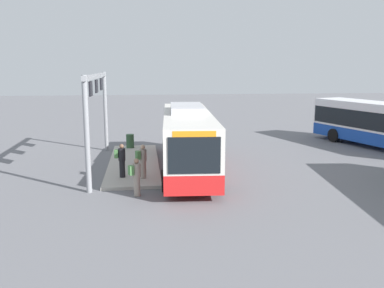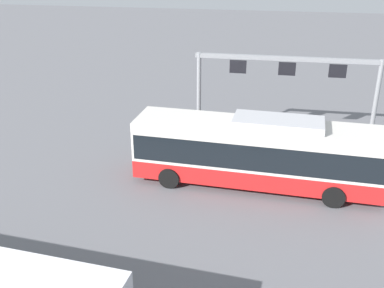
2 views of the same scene
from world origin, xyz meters
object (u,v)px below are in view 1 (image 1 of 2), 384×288
Objects in this scene: bus_main at (188,137)px; person_waiting_near at (142,160)px; bus_background_left at (381,122)px; person_waiting_mid at (121,160)px; trash_bin at (130,141)px; person_boarding at (136,176)px.

bus_main is 3.26m from person_waiting_near.
person_waiting_near is (2.03, -2.43, -0.76)m from bus_main.
bus_background_left reaches higher than person_waiting_mid.
person_waiting_near reaches higher than trash_bin.
person_waiting_mid is (6.22, -17.29, -0.73)m from bus_background_left.
person_boarding is at bearing -121.14° from person_waiting_near.
bus_main is 6.77m from trash_bin.
bus_background_left is 6.49× the size of person_waiting_mid.
trash_bin is at bearing 68.58° from person_boarding.
bus_background_left reaches higher than person_waiting_near.
bus_background_left is 12.04× the size of trash_bin.
bus_main reaches higher than bus_background_left.
person_waiting_mid is (-0.31, -1.03, 0.00)m from person_waiting_near.
bus_main is at bearing 15.66° from person_waiting_near.
trash_bin is at bearing 96.68° from person_waiting_mid.
bus_main reaches higher than person_waiting_mid.
bus_main reaches higher than person_boarding.
person_waiting_near is (6.53, -16.26, -0.73)m from bus_background_left.
person_waiting_near is at bearing -86.03° from bus_background_left.
bus_background_left is at bearing 3.60° from person_boarding.
bus_main is at bearing 34.71° from person_waiting_mid.
trash_bin is (-1.31, -17.08, -1.17)m from bus_background_left.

